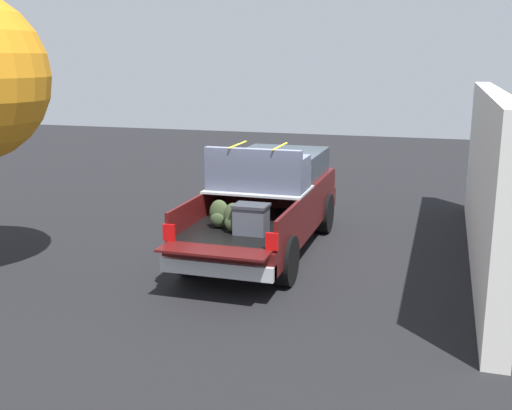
{
  "coord_description": "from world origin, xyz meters",
  "views": [
    {
      "loc": [
        -11.57,
        -3.36,
        3.82
      ],
      "look_at": [
        -0.6,
        0.0,
        1.1
      ],
      "focal_mm": 43.43,
      "sensor_mm": 36.0,
      "label": 1
    }
  ],
  "objects": [
    {
      "name": "ground_plane",
      "position": [
        0.0,
        0.0,
        0.0
      ],
      "size": [
        40.0,
        40.0,
        0.0
      ],
      "primitive_type": "plane",
      "color": "black"
    },
    {
      "name": "pickup_truck",
      "position": [
        0.37,
        -0.0,
        0.98
      ],
      "size": [
        6.05,
        2.06,
        2.23
      ],
      "color": "#470F0F",
      "rests_on": "ground_plane"
    },
    {
      "name": "building_facade",
      "position": [
        0.51,
        -4.16,
        1.63
      ],
      "size": [
        9.02,
        0.36,
        3.25
      ],
      "primitive_type": "cube",
      "color": "silver",
      "rests_on": "ground_plane"
    }
  ]
}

